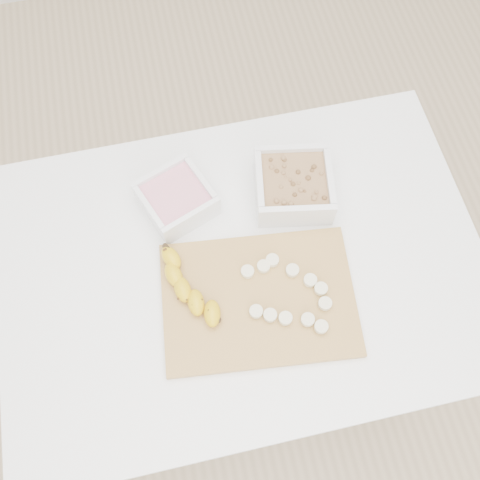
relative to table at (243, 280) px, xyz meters
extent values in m
plane|color=#C6AD89|center=(0.00, 0.00, -0.65)|extent=(3.50, 3.50, 0.00)
cube|color=white|center=(0.00, 0.00, 0.08)|extent=(1.00, 0.70, 0.04)
cylinder|color=white|center=(-0.44, -0.29, -0.30)|extent=(0.05, 0.05, 0.71)
cylinder|color=white|center=(0.44, -0.29, -0.30)|extent=(0.05, 0.05, 0.71)
cylinder|color=white|center=(-0.44, 0.29, -0.30)|extent=(0.05, 0.05, 0.71)
cylinder|color=white|center=(0.44, 0.29, -0.30)|extent=(0.05, 0.05, 0.71)
cube|color=white|center=(-0.11, 0.16, 0.13)|extent=(0.18, 0.18, 0.06)
cube|color=pink|center=(-0.11, 0.16, 0.13)|extent=(0.15, 0.15, 0.04)
cube|color=white|center=(0.14, 0.14, 0.13)|extent=(0.18, 0.18, 0.07)
cube|color=olive|center=(0.14, 0.14, 0.14)|extent=(0.15, 0.15, 0.04)
cube|color=#BB9245|center=(0.01, -0.08, 0.10)|extent=(0.41, 0.31, 0.01)
cylinder|color=beige|center=(0.00, -0.02, 0.12)|extent=(0.03, 0.03, 0.01)
cylinder|color=beige|center=(0.04, -0.02, 0.12)|extent=(0.03, 0.03, 0.01)
cylinder|color=beige|center=(0.06, -0.01, 0.12)|extent=(0.03, 0.03, 0.01)
cylinder|color=beige|center=(0.09, -0.04, 0.12)|extent=(0.03, 0.03, 0.01)
cylinder|color=beige|center=(0.12, -0.07, 0.12)|extent=(0.03, 0.03, 0.01)
cylinder|color=beige|center=(0.14, -0.09, 0.12)|extent=(0.03, 0.03, 0.01)
cylinder|color=beige|center=(0.14, -0.12, 0.12)|extent=(0.03, 0.03, 0.01)
cylinder|color=beige|center=(0.00, -0.11, 0.12)|extent=(0.03, 0.03, 0.01)
cylinder|color=beige|center=(0.03, -0.12, 0.12)|extent=(0.03, 0.03, 0.01)
cylinder|color=beige|center=(0.05, -0.14, 0.12)|extent=(0.03, 0.03, 0.01)
cylinder|color=beige|center=(0.09, -0.15, 0.12)|extent=(0.03, 0.03, 0.01)
cylinder|color=beige|center=(0.12, -0.17, 0.12)|extent=(0.03, 0.03, 0.01)
camera|label=1|loc=(-0.09, -0.39, 1.12)|focal=40.00mm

